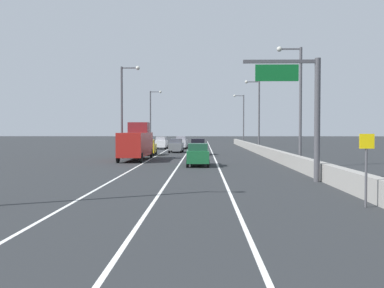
{
  "coord_description": "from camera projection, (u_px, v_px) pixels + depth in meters",
  "views": [
    {
      "loc": [
        0.13,
        -3.81,
        3.15
      ],
      "look_at": [
        -1.17,
        51.95,
        1.41
      ],
      "focal_mm": 41.93,
      "sensor_mm": 36.0,
      "label": 1
    }
  ],
  "objects": [
    {
      "name": "ground_plane",
      "position": [
        202.0,
        151.0,
        67.86
      ],
      "size": [
        320.0,
        320.0,
        0.0
      ],
      "primitive_type": "plane",
      "color": "#26282B"
    },
    {
      "name": "lane_stripe_left",
      "position": [
        160.0,
        154.0,
        59.0
      ],
      "size": [
        0.16,
        130.0,
        0.0
      ],
      "primitive_type": "cube",
      "color": "silver",
      "rests_on": "ground_plane"
    },
    {
      "name": "lane_stripe_center",
      "position": [
        186.0,
        154.0,
        58.92
      ],
      "size": [
        0.16,
        130.0,
        0.0
      ],
      "primitive_type": "cube",
      "color": "silver",
      "rests_on": "ground_plane"
    },
    {
      "name": "lane_stripe_right",
      "position": [
        213.0,
        154.0,
        58.84
      ],
      "size": [
        0.16,
        130.0,
        0.0
      ],
      "primitive_type": "cube",
      "color": "silver",
      "rests_on": "ground_plane"
    },
    {
      "name": "jersey_barrier_right",
      "position": [
        280.0,
        157.0,
        43.69
      ],
      "size": [
        0.6,
        120.0,
        1.1
      ],
      "primitive_type": "cube",
      "color": "gray",
      "rests_on": "ground_plane"
    },
    {
      "name": "overhead_sign_gantry",
      "position": [
        305.0,
        104.0,
        27.09
      ],
      "size": [
        4.68,
        0.36,
        7.5
      ],
      "color": "#47474C",
      "rests_on": "ground_plane"
    },
    {
      "name": "speed_advisory_sign",
      "position": [
        366.0,
        164.0,
        18.18
      ],
      "size": [
        0.6,
        0.11,
        3.0
      ],
      "color": "#4C4C51",
      "rests_on": "ground_plane"
    },
    {
      "name": "lamp_post_right_second",
      "position": [
        297.0,
        98.0,
        37.73
      ],
      "size": [
        2.14,
        0.44,
        10.18
      ],
      "color": "#4C4C51",
      "rests_on": "ground_plane"
    },
    {
      "name": "lamp_post_right_third",
      "position": [
        257.0,
        111.0,
        63.39
      ],
      "size": [
        2.14,
        0.44,
        10.18
      ],
      "color": "#4C4C51",
      "rests_on": "ground_plane"
    },
    {
      "name": "lamp_post_right_fourth",
      "position": [
        242.0,
        117.0,
        89.04
      ],
      "size": [
        2.14,
        0.44,
        10.18
      ],
      "color": "#4C4C51",
      "rests_on": "ground_plane"
    },
    {
      "name": "lamp_post_left_mid",
      "position": [
        124.0,
        106.0,
        49.24
      ],
      "size": [
        2.14,
        0.44,
        10.18
      ],
      "color": "#4C4C51",
      "rests_on": "ground_plane"
    },
    {
      "name": "lamp_post_left_far",
      "position": [
        152.0,
        115.0,
        80.04
      ],
      "size": [
        2.14,
        0.44,
        10.18
      ],
      "color": "#4C4C51",
      "rests_on": "ground_plane"
    },
    {
      "name": "car_white_0",
      "position": [
        161.0,
        143.0,
        74.38
      ],
      "size": [
        1.9,
        4.27,
        2.05
      ],
      "color": "white",
      "rests_on": "ground_plane"
    },
    {
      "name": "car_gray_1",
      "position": [
        176.0,
        146.0,
        62.94
      ],
      "size": [
        1.97,
        4.28,
        1.94
      ],
      "color": "slate",
      "rests_on": "ground_plane"
    },
    {
      "name": "car_green_2",
      "position": [
        198.0,
        155.0,
        39.29
      ],
      "size": [
        2.0,
        4.8,
        1.99
      ],
      "color": "#196033",
      "rests_on": "ground_plane"
    },
    {
      "name": "car_yellow_3",
      "position": [
        149.0,
        147.0,
        56.34
      ],
      "size": [
        1.96,
        4.76,
        1.97
      ],
      "color": "gold",
      "rests_on": "ground_plane"
    },
    {
      "name": "car_silver_4",
      "position": [
        182.0,
        143.0,
        74.79
      ],
      "size": [
        1.97,
        4.79,
        2.14
      ],
      "color": "#B7B7BC",
      "rests_on": "ground_plane"
    },
    {
      "name": "car_black_5",
      "position": [
        198.0,
        147.0,
        57.12
      ],
      "size": [
        2.08,
        4.32,
        2.04
      ],
      "color": "black",
      "rests_on": "ground_plane"
    },
    {
      "name": "box_truck",
      "position": [
        136.0,
        143.0,
        46.73
      ],
      "size": [
        2.59,
        8.98,
        3.98
      ],
      "color": "#A51E19",
      "rests_on": "ground_plane"
    }
  ]
}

